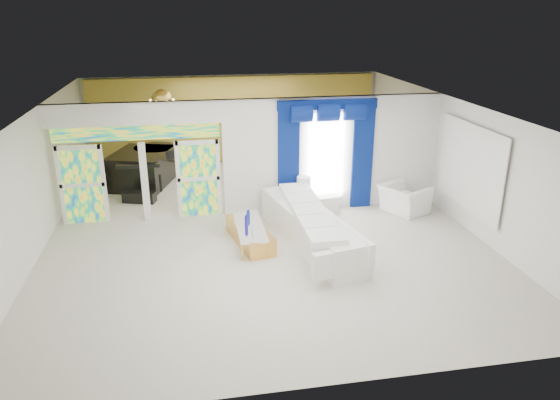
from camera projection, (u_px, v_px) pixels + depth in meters
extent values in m
plane|color=#B7AF9E|center=(260.00, 226.00, 13.04)|extent=(12.00, 12.00, 0.00)
cube|color=white|center=(334.00, 153.00, 13.80)|extent=(5.70, 0.18, 3.00)
cube|color=white|center=(135.00, 114.00, 12.54)|extent=(4.30, 0.18, 0.55)
cube|color=#994C3F|center=(82.00, 185.00, 12.90)|extent=(0.95, 0.04, 2.00)
cube|color=#994C3F|center=(199.00, 179.00, 13.38)|extent=(0.95, 0.04, 2.00)
cube|color=#994C3F|center=(137.00, 133.00, 12.71)|extent=(4.00, 0.05, 0.35)
cube|color=white|center=(326.00, 156.00, 13.68)|extent=(1.00, 0.02, 2.30)
cube|color=#031249|center=(289.00, 160.00, 13.51)|extent=(0.55, 0.10, 2.80)
cube|color=#031249|center=(362.00, 157.00, 13.84)|extent=(0.55, 0.10, 2.80)
cube|color=#031249|center=(328.00, 104.00, 13.18)|extent=(2.60, 0.12, 0.25)
cube|color=white|center=(470.00, 167.00, 12.40)|extent=(0.04, 2.70, 1.90)
cube|color=#B0832A|center=(235.00, 119.00, 17.96)|extent=(9.70, 0.12, 2.90)
cube|color=white|center=(310.00, 228.00, 11.91)|extent=(1.67, 4.12, 0.77)
cube|color=gold|center=(250.00, 235.00, 12.02)|extent=(0.98, 1.93, 0.41)
cube|color=white|center=(314.00, 205.00, 13.82)|extent=(1.31, 0.57, 0.42)
cylinder|color=silver|center=(304.00, 187.00, 13.60)|extent=(0.36, 0.36, 0.58)
imported|color=white|center=(404.00, 199.00, 13.79)|extent=(1.38, 1.44, 0.73)
cube|color=black|center=(142.00, 168.00, 15.92)|extent=(2.07, 2.39, 1.02)
cube|color=black|center=(139.00, 197.00, 14.57)|extent=(0.96, 0.60, 0.30)
cube|color=#A47652|center=(88.00, 188.00, 14.50)|extent=(0.65, 0.60, 0.83)
sphere|color=gold|center=(162.00, 100.00, 14.87)|extent=(0.60, 0.60, 0.60)
cylinder|color=white|center=(254.00, 229.00, 11.65)|extent=(0.10, 0.10, 0.15)
cylinder|color=#1E1698|center=(246.00, 222.00, 11.92)|extent=(0.08, 0.08, 0.23)
cylinder|color=navy|center=(248.00, 215.00, 12.37)|extent=(0.08, 0.08, 0.18)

